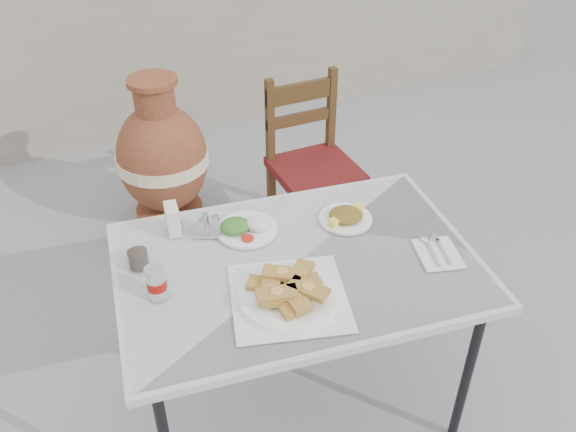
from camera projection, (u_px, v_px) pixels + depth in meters
name	position (u px, v px, depth m)	size (l,w,h in m)	color
ground	(332.00, 396.00, 2.39)	(80.00, 80.00, 0.00)	slate
cafe_table	(297.00, 273.00, 1.99)	(1.24, 0.92, 0.70)	black
pide_plate	(289.00, 290.00, 1.80)	(0.42, 0.42, 0.07)	silver
salad_rice_plate	(246.00, 227.00, 2.08)	(0.21, 0.21, 0.05)	white
salad_chopped_plate	(346.00, 217.00, 2.13)	(0.19, 0.19, 0.04)	white
soda_can	(156.00, 283.00, 1.80)	(0.06, 0.06, 0.11)	silver
cola_glass	(138.00, 256.00, 1.91)	(0.07, 0.07, 0.10)	white
napkin_holder	(173.00, 219.00, 2.06)	(0.06, 0.09, 0.10)	silver
condiment_caddy	(208.00, 227.00, 2.07)	(0.12, 0.11, 0.07)	silver
cutlery_napkin	(436.00, 251.00, 2.00)	(0.17, 0.20, 0.01)	silver
chair	(312.00, 164.00, 2.95)	(0.39, 0.39, 0.86)	#3E2511
terracotta_urn	(163.00, 159.00, 3.11)	(0.47, 0.47, 0.82)	brown
back_wall	(156.00, 41.00, 3.89)	(6.00, 0.25, 1.20)	gray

